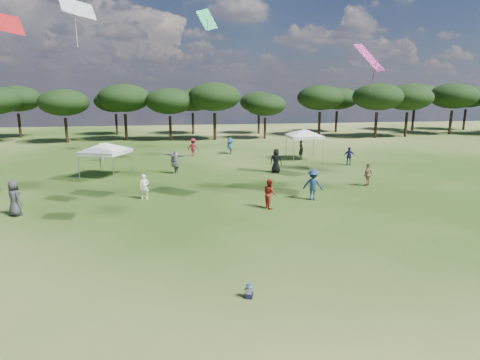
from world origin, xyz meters
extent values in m
plane|color=#315018|center=(0.00, 0.00, 0.00)|extent=(140.00, 140.00, 0.00)
cylinder|color=black|center=(-15.51, 44.30, 1.57)|extent=(0.36, 0.36, 3.14)
ellipsoid|color=black|center=(-15.51, 44.30, 5.03)|extent=(6.11, 6.11, 3.29)
cylinder|color=black|center=(-8.39, 45.81, 1.73)|extent=(0.40, 0.40, 3.46)
ellipsoid|color=black|center=(-8.39, 45.81, 5.54)|extent=(6.73, 6.73, 3.63)
cylinder|color=black|center=(-2.58, 44.63, 1.61)|extent=(0.37, 0.37, 3.21)
ellipsoid|color=black|center=(-2.58, 44.63, 5.14)|extent=(6.24, 6.24, 3.36)
cylinder|color=black|center=(3.26, 44.18, 1.78)|extent=(0.41, 0.41, 3.56)
ellipsoid|color=black|center=(3.26, 44.18, 5.69)|extent=(6.91, 6.91, 3.73)
cylinder|color=black|center=(10.19, 44.51, 1.44)|extent=(0.33, 0.33, 2.88)
ellipsoid|color=black|center=(10.19, 44.51, 4.61)|extent=(5.60, 5.60, 3.02)
cylinder|color=black|center=(18.96, 46.98, 1.72)|extent=(0.39, 0.39, 3.44)
ellipsoid|color=black|center=(18.96, 46.98, 5.51)|extent=(6.69, 6.69, 3.60)
cylinder|color=black|center=(25.77, 43.05, 1.77)|extent=(0.40, 0.40, 3.53)
ellipsoid|color=black|center=(25.77, 43.05, 5.65)|extent=(6.86, 6.86, 3.70)
cylinder|color=black|center=(30.65, 43.46, 1.73)|extent=(0.40, 0.40, 3.47)
ellipsoid|color=black|center=(30.65, 43.46, 5.55)|extent=(6.74, 6.74, 3.63)
cylinder|color=black|center=(39.22, 45.46, 1.79)|extent=(0.41, 0.41, 3.57)
ellipsoid|color=black|center=(39.22, 45.46, 5.72)|extent=(6.94, 6.94, 3.74)
cylinder|color=black|center=(-23.40, 51.57, 1.68)|extent=(0.39, 0.39, 3.37)
ellipsoid|color=black|center=(-23.40, 51.57, 5.39)|extent=(6.54, 6.54, 3.53)
cylinder|color=black|center=(-10.52, 53.31, 1.56)|extent=(0.36, 0.36, 3.11)
ellipsoid|color=black|center=(-10.52, 53.31, 4.98)|extent=(6.05, 6.05, 3.26)
cylinder|color=black|center=(0.83, 52.52, 1.60)|extent=(0.37, 0.37, 3.20)
ellipsoid|color=black|center=(0.83, 52.52, 5.12)|extent=(6.21, 6.21, 3.35)
cylinder|color=black|center=(10.82, 51.34, 1.50)|extent=(0.34, 0.34, 2.99)
ellipsoid|color=black|center=(10.82, 51.34, 4.79)|extent=(5.81, 5.81, 3.13)
cylinder|color=black|center=(23.62, 51.75, 1.66)|extent=(0.38, 0.38, 3.31)
ellipsoid|color=black|center=(23.62, 51.75, 5.30)|extent=(6.43, 6.43, 3.47)
cylinder|color=black|center=(37.30, 52.12, 1.82)|extent=(0.42, 0.42, 3.64)
ellipsoid|color=black|center=(37.30, 52.12, 5.82)|extent=(7.06, 7.06, 3.81)
cylinder|color=black|center=(46.40, 51.51, 1.73)|extent=(0.40, 0.40, 3.46)
ellipsoid|color=black|center=(46.40, 51.51, 5.53)|extent=(6.72, 6.72, 3.62)
cylinder|color=gray|center=(-9.30, 21.27, 0.96)|extent=(0.06, 0.06, 1.92)
cylinder|color=gray|center=(-6.73, 20.16, 0.96)|extent=(0.06, 0.06, 1.92)
cylinder|color=gray|center=(-8.20, 23.84, 0.96)|extent=(0.06, 0.06, 1.92)
cylinder|color=gray|center=(-5.63, 22.74, 0.96)|extent=(0.06, 0.06, 1.92)
cube|color=white|center=(-7.46, 22.00, 1.87)|extent=(3.89, 3.89, 0.25)
pyramid|color=white|center=(-7.46, 22.00, 2.60)|extent=(5.54, 5.54, 0.60)
cylinder|color=gray|center=(8.45, 25.60, 1.12)|extent=(0.06, 0.06, 2.24)
cylinder|color=gray|center=(11.22, 25.52, 1.12)|extent=(0.06, 0.06, 2.24)
cylinder|color=gray|center=(8.53, 28.37, 1.12)|extent=(0.06, 0.06, 2.24)
cylinder|color=gray|center=(11.30, 28.29, 1.12)|extent=(0.06, 0.06, 2.24)
cube|color=white|center=(9.88, 26.95, 2.19)|extent=(3.02, 3.02, 0.25)
pyramid|color=white|center=(9.88, 26.95, 2.91)|extent=(5.97, 5.97, 0.60)
cube|color=black|center=(-0.29, 1.99, 0.08)|extent=(0.26, 0.26, 0.16)
cube|color=black|center=(-0.31, 2.16, 0.04)|extent=(0.13, 0.20, 0.08)
cube|color=black|center=(-0.17, 2.11, 0.04)|extent=(0.13, 0.20, 0.08)
cube|color=white|center=(-0.29, 1.99, 0.25)|extent=(0.23, 0.20, 0.21)
cylinder|color=white|center=(-0.39, 2.08, 0.25)|extent=(0.13, 0.21, 0.13)
cylinder|color=white|center=(-0.15, 2.00, 0.25)|extent=(0.13, 0.21, 0.13)
sphere|color=#E0B293|center=(-0.29, 1.99, 0.40)|extent=(0.14, 0.14, 0.14)
cone|color=teal|center=(-0.29, 1.99, 0.43)|extent=(0.24, 0.24, 0.02)
cylinder|color=teal|center=(-0.29, 1.99, 0.46)|extent=(0.15, 0.15, 0.06)
imported|color=maroon|center=(-0.39, 30.70, 0.90)|extent=(1.34, 1.08, 1.80)
imported|color=white|center=(-9.05, 29.35, 0.84)|extent=(0.96, 1.02, 1.67)
imported|color=#9F7657|center=(10.65, 15.66, 0.79)|extent=(0.99, 0.81, 1.57)
imported|color=maroon|center=(2.74, 11.59, 0.83)|extent=(0.74, 0.89, 1.66)
imported|color=#4D4D52|center=(-2.28, 22.16, 0.93)|extent=(2.15, 1.93, 1.85)
imported|color=navy|center=(5.68, 12.83, 0.92)|extent=(1.36, 1.10, 1.84)
imported|color=#2F3034|center=(-10.65, 12.45, 0.94)|extent=(1.09, 1.06, 1.88)
imported|color=white|center=(-4.22, 14.69, 0.76)|extent=(0.58, 0.40, 1.52)
imported|color=black|center=(5.64, 21.25, 0.96)|extent=(1.11, 0.96, 1.92)
imported|color=navy|center=(12.82, 23.36, 0.81)|extent=(1.03, 0.71, 1.62)
imported|color=#27282C|center=(9.86, 27.72, 0.87)|extent=(0.51, 0.69, 1.74)
imported|color=navy|center=(3.48, 31.79, 0.88)|extent=(1.33, 2.23, 1.76)
plane|color=silver|center=(-7.02, 13.74, 10.53)|extent=(2.49, 2.60, 1.46)
plane|color=#B22C74|center=(8.64, 12.65, 8.21)|extent=(2.53, 2.35, 1.72)
plane|color=#20A257|center=(1.29, 31.67, 13.11)|extent=(2.52, 1.52, 2.41)
camera|label=1|loc=(-2.52, -9.27, 6.32)|focal=30.00mm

